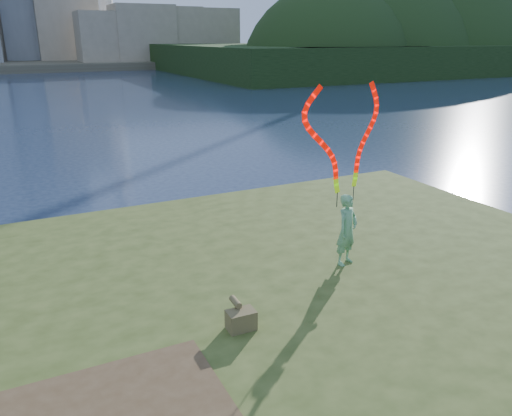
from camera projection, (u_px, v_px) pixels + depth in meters
ground at (195, 323)px, 9.43m from camera, size 320.00×320.00×0.00m
grassy_knoll at (247, 378)px, 7.37m from camera, size 20.00×18.00×0.80m
far_shore at (17, 63)px, 89.80m from camera, size 320.00×40.00×1.20m
wooded_hill at (407, 67)px, 85.15m from camera, size 78.00×50.00×63.00m
woman_with_ribbons at (348, 194)px, 9.60m from camera, size 1.85×0.74×3.85m
canvas_bag at (241, 319)px, 7.74m from camera, size 0.44×0.51×0.42m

